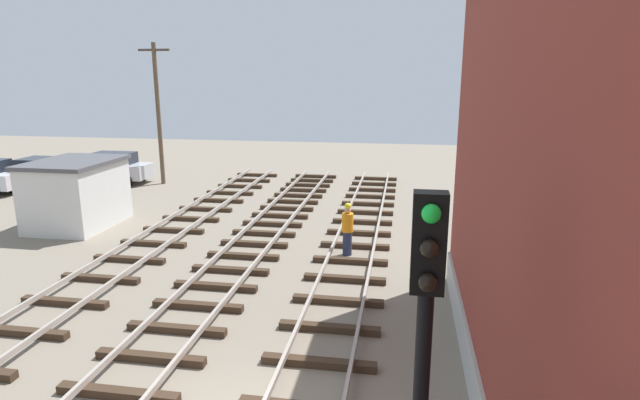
{
  "coord_description": "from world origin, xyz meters",
  "views": [
    {
      "loc": [
        2.78,
        -7.39,
        6.1
      ],
      "look_at": [
        0.03,
        9.17,
        2.03
      ],
      "focal_mm": 28.86,
      "sensor_mm": 36.0,
      "label": 1
    }
  ],
  "objects_px": {
    "signal_mast": "(423,353)",
    "parked_car_silver": "(113,168)",
    "track_worker_foreground": "(347,229)",
    "utility_pole_far": "(158,112)",
    "parked_car_red": "(44,174)",
    "control_hut": "(76,193)"
  },
  "relations": [
    {
      "from": "signal_mast",
      "to": "parked_car_silver",
      "type": "distance_m",
      "value": 27.7
    },
    {
      "from": "parked_car_silver",
      "to": "track_worker_foreground",
      "type": "relative_size",
      "value": 2.25
    },
    {
      "from": "utility_pole_far",
      "to": "parked_car_red",
      "type": "bearing_deg",
      "value": -154.01
    },
    {
      "from": "parked_car_silver",
      "to": "parked_car_red",
      "type": "relative_size",
      "value": 1.0
    },
    {
      "from": "control_hut",
      "to": "parked_car_silver",
      "type": "height_order",
      "value": "control_hut"
    },
    {
      "from": "parked_car_red",
      "to": "utility_pole_far",
      "type": "distance_m",
      "value": 6.93
    },
    {
      "from": "signal_mast",
      "to": "track_worker_foreground",
      "type": "height_order",
      "value": "signal_mast"
    },
    {
      "from": "parked_car_silver",
      "to": "utility_pole_far",
      "type": "height_order",
      "value": "utility_pole_far"
    },
    {
      "from": "control_hut",
      "to": "utility_pole_far",
      "type": "bearing_deg",
      "value": 93.24
    },
    {
      "from": "control_hut",
      "to": "parked_car_red",
      "type": "xyz_separation_m",
      "value": [
        -6.01,
        5.97,
        -0.49
      ]
    },
    {
      "from": "control_hut",
      "to": "parked_car_red",
      "type": "bearing_deg",
      "value": 135.19
    },
    {
      "from": "parked_car_silver",
      "to": "track_worker_foreground",
      "type": "bearing_deg",
      "value": -34.32
    },
    {
      "from": "parked_car_red",
      "to": "parked_car_silver",
      "type": "bearing_deg",
      "value": 42.68
    },
    {
      "from": "control_hut",
      "to": "track_worker_foreground",
      "type": "height_order",
      "value": "control_hut"
    },
    {
      "from": "parked_car_red",
      "to": "utility_pole_far",
      "type": "height_order",
      "value": "utility_pole_far"
    },
    {
      "from": "control_hut",
      "to": "parked_car_silver",
      "type": "distance_m",
      "value": 9.06
    },
    {
      "from": "utility_pole_far",
      "to": "track_worker_foreground",
      "type": "distance_m",
      "value": 16.1
    },
    {
      "from": "control_hut",
      "to": "parked_car_silver",
      "type": "relative_size",
      "value": 0.9
    },
    {
      "from": "signal_mast",
      "to": "track_worker_foreground",
      "type": "xyz_separation_m",
      "value": [
        -2.13,
        11.72,
        -2.2
      ]
    },
    {
      "from": "parked_car_red",
      "to": "track_worker_foreground",
      "type": "distance_m",
      "value": 19.03
    },
    {
      "from": "parked_car_red",
      "to": "signal_mast",
      "type": "bearing_deg",
      "value": -44.78
    },
    {
      "from": "utility_pole_far",
      "to": "signal_mast",
      "type": "bearing_deg",
      "value": -57.59
    }
  ]
}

